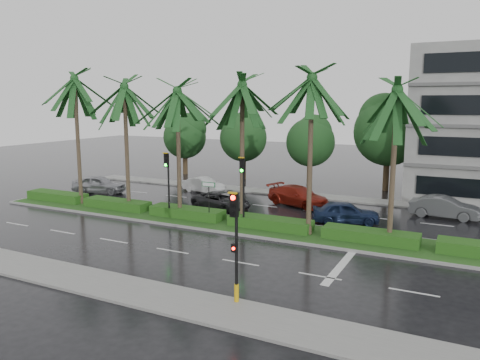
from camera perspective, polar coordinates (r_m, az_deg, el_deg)
The scene contains 18 objects.
ground at distance 29.13m, azimuth -2.57°, elevation -5.89°, with size 120.00×120.00×0.00m, color black.
near_sidewalk at distance 21.28m, azimuth -16.46°, elevation -12.05°, with size 40.00×2.40×0.12m, color slate.
far_sidewalk at distance 39.74m, azimuth 5.93°, elevation -1.66°, with size 40.00×2.00×0.12m, color slate.
median at distance 29.96m, azimuth -1.63°, elevation -5.29°, with size 36.00×4.00×0.15m.
hedge at distance 29.87m, azimuth -1.64°, elevation -4.61°, with size 35.20×1.40×0.60m.
lane_markings at distance 27.45m, azimuth 2.56°, elevation -6.85°, with size 34.00×13.06×0.01m.
palm_row at distance 29.59m, azimuth -3.86°, elevation 10.26°, with size 26.30×4.20×10.06m.
signal_near at distance 17.76m, azimuth -0.57°, elevation -7.65°, with size 0.34×0.45×4.36m.
signal_median_left at distance 30.86m, azimuth -8.83°, elevation 0.58°, with size 0.34×0.42×4.36m.
signal_median_right at distance 28.05m, azimuth 0.35°, elevation -0.21°, with size 0.34×0.42×4.36m.
street_sign at distance 29.54m, azimuth -3.84°, elevation -1.45°, with size 0.95×0.09×2.60m.
bg_trees at distance 43.74m, azimuth 11.26°, elevation 5.49°, with size 32.89×5.89×8.50m.
car_silver at distance 41.72m, azimuth -16.80°, elevation -0.50°, with size 4.47×1.80×1.52m, color gray.
car_white at distance 40.33m, azimuth -4.41°, elevation -0.62°, with size 3.94×1.37×1.30m, color #B7B7B7.
car_darkgrey at distance 33.83m, azimuth -2.30°, elevation -2.59°, with size 4.62×2.13×1.28m, color #242427.
car_red at distance 35.42m, azimuth 7.11°, elevation -1.95°, with size 5.07×2.06×1.47m, color maroon.
car_blue at distance 30.80m, azimuth 12.76°, elevation -3.88°, with size 4.24×1.71×1.45m, color #172446.
car_grey at distance 34.34m, azimuth 23.64°, elevation -3.06°, with size 4.43×1.54×1.46m, color #525457.
Camera 1 is at (13.80, -24.46, 7.76)m, focal length 35.00 mm.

